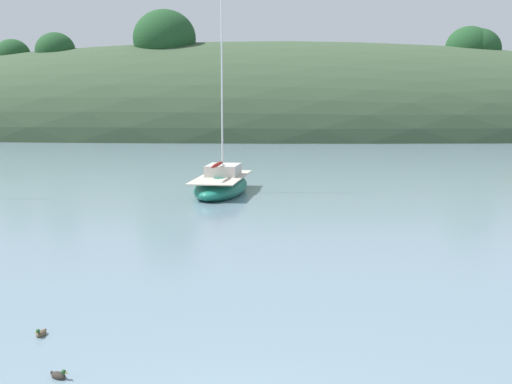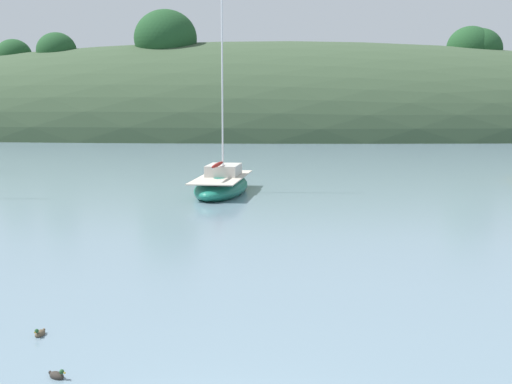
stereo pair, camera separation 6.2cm
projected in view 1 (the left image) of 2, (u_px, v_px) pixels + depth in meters
The scene contains 4 objects.
far_shoreline_hill at pixel (269, 135), 97.27m from camera, with size 150.00×36.00×30.51m.
sailboat_navy_dinghy at pixel (222, 185), 37.31m from camera, with size 3.39×7.98×10.88m.
duck_lone_left at pixel (41, 333), 14.79m from camera, with size 0.22×0.43×0.24m.
duck_lead at pixel (59, 376), 12.54m from camera, with size 0.40×0.33×0.24m.
Camera 1 is at (0.80, -8.72, 5.12)m, focal length 47.57 mm.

